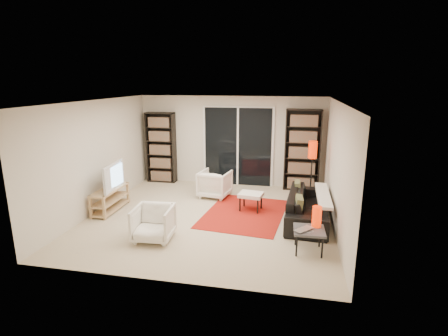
{
  "coord_description": "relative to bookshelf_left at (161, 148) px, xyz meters",
  "views": [
    {
      "loc": [
        1.66,
        -6.71,
        2.81
      ],
      "look_at": [
        0.25,
        0.3,
        1.0
      ],
      "focal_mm": 28.0,
      "sensor_mm": 36.0,
      "label": 1
    }
  ],
  "objects": [
    {
      "name": "tv_stand",
      "position": [
        -0.28,
        -2.39,
        -0.71
      ],
      "size": [
        0.37,
        1.14,
        0.5
      ],
      "color": "tan",
      "rests_on": "floor"
    },
    {
      "name": "sliding_door",
      "position": [
        2.15,
        0.13,
        0.07
      ],
      "size": [
        1.92,
        0.08,
        2.16
      ],
      "color": "white",
      "rests_on": "ground"
    },
    {
      "name": "floor_lamp",
      "position": [
        4.06,
        -0.95,
        0.14
      ],
      "size": [
        0.22,
        0.22,
        1.45
      ],
      "color": "black",
      "rests_on": "floor"
    },
    {
      "name": "tv",
      "position": [
        -0.26,
        -2.39,
        -0.19
      ],
      "size": [
        0.23,
        0.99,
        0.57
      ],
      "primitive_type": "imported",
      "rotation": [
        0.0,
        0.0,
        1.67
      ],
      "color": "black",
      "rests_on": "tv_stand"
    },
    {
      "name": "ceiling",
      "position": [
        1.95,
        -2.33,
        1.42
      ],
      "size": [
        5.0,
        5.0,
        0.02
      ],
      "primitive_type": "cube",
      "color": "white",
      "rests_on": "wall_back"
    },
    {
      "name": "armchair_front",
      "position": [
        1.22,
        -3.59,
        -0.66
      ],
      "size": [
        0.72,
        0.73,
        0.63
      ],
      "primitive_type": "imported",
      "rotation": [
        0.0,
        0.0,
        0.07
      ],
      "color": "white",
      "rests_on": "floor"
    },
    {
      "name": "wall_front",
      "position": [
        1.95,
        -4.83,
        0.22
      ],
      "size": [
        5.0,
        0.02,
        2.4
      ],
      "primitive_type": "cube",
      "color": "beige",
      "rests_on": "ground"
    },
    {
      "name": "rug",
      "position": [
        2.65,
        -2.01,
        -0.97
      ],
      "size": [
        1.85,
        2.35,
        0.01
      ],
      "primitive_type": "cube",
      "rotation": [
        0.0,
        0.0,
        -0.11
      ],
      "color": "#A3190F",
      "rests_on": "floor"
    },
    {
      "name": "laptop",
      "position": [
        3.89,
        -3.59,
        -0.56
      ],
      "size": [
        0.41,
        0.42,
        0.03
      ],
      "primitive_type": "imported",
      "rotation": [
        0.0,
        0.0,
        0.87
      ],
      "color": "silver",
      "rests_on": "side_table"
    },
    {
      "name": "bookshelf_left",
      "position": [
        0.0,
        0.0,
        0.0
      ],
      "size": [
        0.8,
        0.3,
        1.95
      ],
      "color": "black",
      "rests_on": "ground"
    },
    {
      "name": "sofa",
      "position": [
        3.98,
        -2.12,
        -0.67
      ],
      "size": [
        0.95,
        2.11,
        0.6
      ],
      "primitive_type": "imported",
      "rotation": [
        0.0,
        0.0,
        1.5
      ],
      "color": "black",
      "rests_on": "floor"
    },
    {
      "name": "wall_left",
      "position": [
        -0.55,
        -2.33,
        0.22
      ],
      "size": [
        0.02,
        5.0,
        2.4
      ],
      "primitive_type": "cube",
      "color": "beige",
      "rests_on": "ground"
    },
    {
      "name": "side_table",
      "position": [
        3.94,
        -3.5,
        -0.62
      ],
      "size": [
        0.52,
        0.52,
        0.4
      ],
      "color": "#414146",
      "rests_on": "floor"
    },
    {
      "name": "armchair_back",
      "position": [
        1.77,
        -1.02,
        -0.65
      ],
      "size": [
        0.81,
        0.83,
        0.66
      ],
      "primitive_type": "imported",
      "rotation": [
        0.0,
        0.0,
        2.98
      ],
      "color": "white",
      "rests_on": "floor"
    },
    {
      "name": "floor",
      "position": [
        1.95,
        -2.33,
        -0.98
      ],
      "size": [
        5.0,
        5.0,
        0.0
      ],
      "primitive_type": "plane",
      "color": "#BFB190",
      "rests_on": "ground"
    },
    {
      "name": "wall_back",
      "position": [
        1.95,
        0.17,
        0.22
      ],
      "size": [
        5.0,
        0.02,
        2.4
      ],
      "primitive_type": "cube",
      "color": "beige",
      "rests_on": "ground"
    },
    {
      "name": "ottoman",
      "position": [
        2.75,
        -1.79,
        -0.63
      ],
      "size": [
        0.56,
        0.48,
        0.4
      ],
      "color": "white",
      "rests_on": "floor"
    },
    {
      "name": "wall_right",
      "position": [
        4.45,
        -2.33,
        0.22
      ],
      "size": [
        0.02,
        5.0,
        2.4
      ],
      "primitive_type": "cube",
      "color": "beige",
      "rests_on": "ground"
    },
    {
      "name": "bookshelf_right",
      "position": [
        3.85,
        -0.0,
        0.07
      ],
      "size": [
        0.9,
        0.3,
        2.1
      ],
      "color": "black",
      "rests_on": "ground"
    },
    {
      "name": "table_lamp",
      "position": [
        4.06,
        -3.35,
        -0.4
      ],
      "size": [
        0.16,
        0.16,
        0.36
      ],
      "primitive_type": "cylinder",
      "color": "red",
      "rests_on": "side_table"
    }
  ]
}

